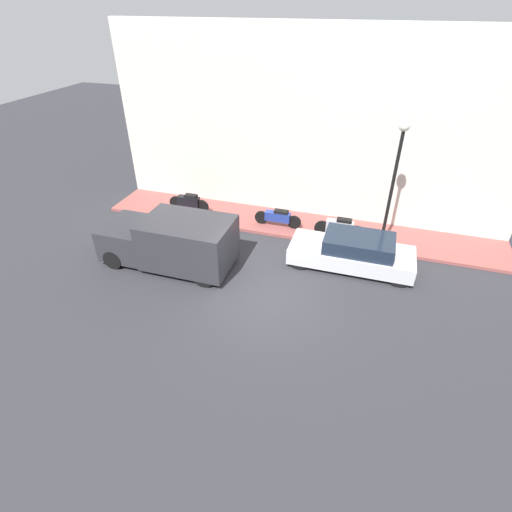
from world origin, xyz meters
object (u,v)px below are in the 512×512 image
Objects in this scene: motorcycle_blue at (278,217)px; streetlamp at (397,164)px; delivery_van at (170,241)px; motorcycle_black at (189,202)px; parked_car at (353,252)px; scooter_silver at (340,227)px.

streetlamp reaches higher than motorcycle_blue.
streetlamp is (3.31, -7.14, 2.44)m from delivery_van.
delivery_van is at bearing -163.44° from motorcycle_black.
motorcycle_blue is at bearing 85.23° from streetlamp.
parked_car reaches higher than motorcycle_blue.
motorcycle_blue is 1.06× the size of motorcycle_black.
parked_car is 2.21× the size of motorcycle_blue.
streetlamp is at bearing -93.32° from motorcycle_black.
parked_car is 2.33× the size of motorcycle_black.
scooter_silver is 3.23m from streetlamp.
parked_car is 0.91× the size of streetlamp.
parked_car is at bearing -119.89° from motorcycle_blue.
delivery_van reaches higher than motorcycle_black.
scooter_silver is at bearing 85.43° from streetlamp.
scooter_silver reaches higher than motorcycle_black.
delivery_van is 2.39× the size of scooter_silver.
delivery_van reaches higher than parked_car.
motorcycle_blue is (1.87, 3.25, -0.07)m from parked_car.
streetlamp is (-0.35, -4.18, 2.86)m from motorcycle_blue.
parked_car is 7.61m from motorcycle_black.
motorcycle_black is at bearing 74.78° from parked_car.
scooter_silver is (3.44, -5.53, -0.35)m from delivery_van.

